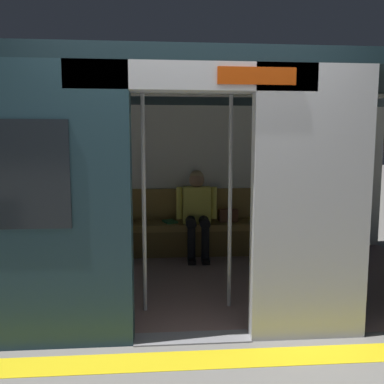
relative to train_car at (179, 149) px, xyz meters
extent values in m
plane|color=gray|center=(-0.05, 1.25, -1.46)|extent=(60.00, 60.00, 0.00)
cube|color=yellow|center=(-0.05, 1.55, -1.46)|extent=(8.00, 0.24, 0.01)
cube|color=silver|center=(-0.95, 1.27, -0.43)|extent=(0.90, 0.12, 2.07)
cube|color=black|center=(-0.95, 1.28, -0.18)|extent=(0.49, 0.02, 0.55)
cube|color=silver|center=(-0.05, 1.25, 0.51)|extent=(1.79, 0.16, 0.20)
cube|color=#BF3F0C|center=(-0.50, 1.34, 0.51)|extent=(0.56, 0.02, 0.12)
cube|color=#15272E|center=(-0.05, -0.09, 0.67)|extent=(6.40, 2.84, 0.12)
cube|color=gray|center=(-0.05, -0.09, -1.46)|extent=(6.08, 2.68, 0.01)
cube|color=silver|center=(-0.05, -1.43, -0.43)|extent=(6.08, 0.10, 2.07)
cube|color=olive|center=(-0.05, -1.37, -0.80)|extent=(3.52, 0.06, 0.45)
cube|color=white|center=(-0.05, -0.09, 0.58)|extent=(4.48, 0.16, 0.03)
cube|color=gray|center=(-0.05, 1.25, -1.46)|extent=(0.90, 0.19, 0.01)
cube|color=olive|center=(-0.05, -1.15, -1.07)|extent=(3.22, 0.44, 0.09)
cube|color=brown|center=(-0.05, -0.95, -1.29)|extent=(3.22, 0.04, 0.35)
cube|color=#D8CC4C|center=(-0.29, -1.13, -0.77)|extent=(0.39, 0.23, 0.50)
sphere|color=#8C664C|center=(-0.29, -1.13, -0.43)|extent=(0.21, 0.21, 0.21)
sphere|color=#997F59|center=(-0.29, -1.14, -0.39)|extent=(0.19, 0.19, 0.19)
cylinder|color=#D8CC4C|center=(-0.53, -1.09, -0.74)|extent=(0.08, 0.08, 0.44)
cylinder|color=#D8CC4C|center=(-0.06, -1.10, -0.74)|extent=(0.08, 0.08, 0.44)
cylinder|color=black|center=(-0.38, -0.93, -0.97)|extent=(0.15, 0.40, 0.14)
cylinder|color=black|center=(-0.20, -0.93, -0.97)|extent=(0.15, 0.40, 0.14)
cylinder|color=black|center=(-0.37, -0.73, -1.22)|extent=(0.10, 0.10, 0.40)
cylinder|color=black|center=(-0.19, -0.73, -1.22)|extent=(0.10, 0.10, 0.40)
cube|color=black|center=(-0.37, -0.68, -1.43)|extent=(0.11, 0.22, 0.06)
cube|color=black|center=(-0.19, -0.68, -1.43)|extent=(0.11, 0.22, 0.06)
cube|color=brown|center=(-0.74, -1.16, -0.94)|extent=(0.26, 0.14, 0.17)
cube|color=#472718|center=(-0.74, -1.08, -0.94)|extent=(0.02, 0.01, 0.14)
cube|color=#33723F|center=(0.08, -1.15, -1.01)|extent=(0.22, 0.26, 0.03)
cylinder|color=silver|center=(0.34, 0.70, -0.44)|extent=(0.04, 0.04, 2.05)
cylinder|color=silver|center=(-0.44, 0.66, -0.44)|extent=(0.04, 0.04, 2.05)
camera|label=1|loc=(0.16, 4.01, 0.00)|focal=35.21mm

